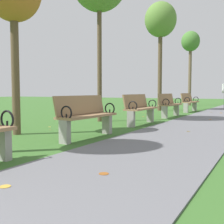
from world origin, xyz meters
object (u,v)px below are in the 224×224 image
(park_bench_3, at_px, (86,115))
(tree_5, at_px, (190,44))
(tree_4, at_px, (161,21))
(park_bench_5, at_px, (169,104))
(park_bench_6, at_px, (189,102))
(park_bench_4, at_px, (140,108))

(park_bench_3, height_order, tree_5, tree_5)
(park_bench_3, distance_m, tree_5, 15.62)
(park_bench_3, distance_m, tree_4, 9.95)
(park_bench_3, xyz_separation_m, tree_4, (-1.56, 8.97, 4.03))
(park_bench_3, distance_m, park_bench_5, 5.72)
(park_bench_3, xyz_separation_m, park_bench_6, (-0.00, 8.86, 0.00))
(park_bench_4, bearing_deg, park_bench_6, 90.00)
(park_bench_3, relative_size, park_bench_5, 1.01)
(park_bench_6, bearing_deg, park_bench_4, -90.00)
(park_bench_4, relative_size, tree_5, 0.31)
(park_bench_5, xyz_separation_m, tree_5, (-1.52, 9.36, 3.80))
(park_bench_4, distance_m, tree_5, 12.91)
(park_bench_4, height_order, tree_5, tree_5)
(park_bench_5, relative_size, park_bench_6, 0.99)
(tree_4, bearing_deg, park_bench_5, -64.40)
(park_bench_4, bearing_deg, tree_5, 97.06)
(park_bench_6, xyz_separation_m, tree_4, (-1.56, 0.11, 4.03))
(park_bench_5, bearing_deg, tree_4, 115.60)
(park_bench_4, height_order, park_bench_6, same)
(tree_5, bearing_deg, park_bench_3, -84.26)
(park_bench_3, height_order, park_bench_4, same)
(park_bench_5, relative_size, tree_5, 0.31)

